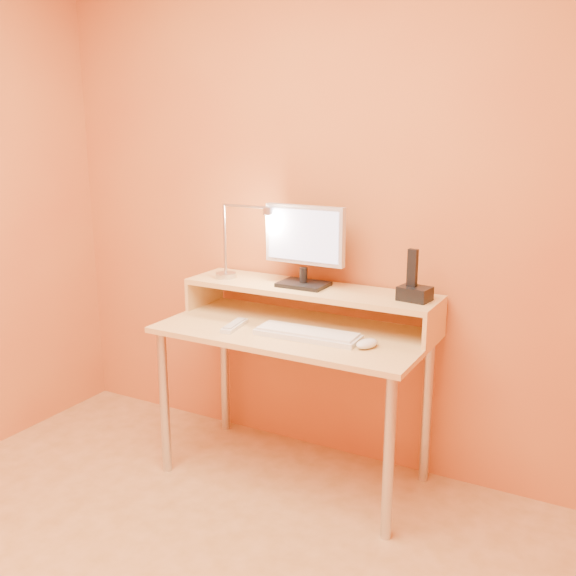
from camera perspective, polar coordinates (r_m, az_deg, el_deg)
The scene contains 25 objects.
wall_back at distance 3.06m, azimuth 3.38°, elevation 7.50°, with size 3.00×0.04×2.50m, color #C87838.
desk_leg_fl at distance 3.12m, azimuth -10.80°, elevation -9.84°, with size 0.04×0.04×0.69m, color #BBBBBE.
desk_leg_fr at distance 2.63m, azimuth 8.83°, elevation -14.58°, with size 0.04×0.04×0.69m, color #BBBBBE.
desk_leg_bl at distance 3.49m, azimuth -5.59°, elevation -7.02°, with size 0.04×0.04×0.69m, color #BBBBBE.
desk_leg_br at distance 3.05m, azimuth 12.09°, elevation -10.45°, with size 0.04×0.04×0.69m, color #BBBBBE.
desk_lower at distance 2.90m, azimuth 0.52°, elevation -3.85°, with size 1.20×0.60×0.03m, color #E7C071.
shelf_riser_left at distance 3.30m, azimuth -7.33°, elevation -0.28°, with size 0.02×0.30×0.14m, color #E7C071.
shelf_riser_right at distance 2.80m, azimuth 12.76°, elevation -3.14°, with size 0.02×0.30×0.14m, color #E7C071.
desk_shelf at distance 2.98m, azimuth 1.88°, elevation -0.14°, with size 1.20×0.30×0.03m, color #E7C071.
monitor_foot at distance 2.99m, azimuth 1.36°, elevation 0.33°, with size 0.22×0.16×0.02m, color black.
monitor_neck at distance 2.98m, azimuth 1.36°, elevation 1.15°, with size 0.04×0.04×0.07m, color black.
monitor_panel at distance 2.95m, azimuth 1.47°, elevation 4.69°, with size 0.39×0.04×0.27m, color silver.
monitor_back at distance 2.97m, azimuth 1.68°, elevation 4.75°, with size 0.35×0.01×0.23m, color black.
monitor_screen at distance 2.94m, azimuth 1.31°, elevation 4.64°, with size 0.36×0.00×0.23m, color #BDC6F9.
lamp_base at distance 3.17m, azimuth -5.49°, elevation 1.12°, with size 0.10×0.10×0.03m, color #BBBBBE.
lamp_post at distance 3.13m, azimuth -5.57°, elevation 4.28°, with size 0.01×0.01×0.33m, color #BBBBBE.
lamp_arm at distance 3.04m, azimuth -3.75°, elevation 7.17°, with size 0.01×0.01×0.24m, color #BBBBBE.
lamp_head at distance 2.98m, azimuth -1.79°, elevation 6.76°, with size 0.04×0.04×0.03m, color #BBBBBE.
lamp_bulb at distance 2.99m, azimuth -1.78°, elevation 6.46°, with size 0.03×0.03×0.00m, color #FFEAC6.
phone_dock at distance 2.79m, azimuth 11.06°, elevation -0.49°, with size 0.13×0.10×0.06m, color black.
phone_handset at distance 2.77m, azimuth 10.87°, elevation 1.75°, with size 0.04×0.03×0.16m, color black.
phone_led at distance 2.73m, azimuth 11.63°, elevation -0.84°, with size 0.01×0.00×0.04m, color #267EFF.
keyboard at distance 2.78m, azimuth 1.72°, elevation -4.14°, with size 0.46×0.15×0.02m, color silver.
mouse at distance 2.67m, azimuth 6.94°, elevation -4.86°, with size 0.06×0.11×0.04m, color silver.
remote_control at distance 2.92m, azimuth -4.71°, elevation -3.32°, with size 0.05×0.19×0.02m, color silver.
Camera 1 is at (1.29, -1.25, 1.60)m, focal length 40.52 mm.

